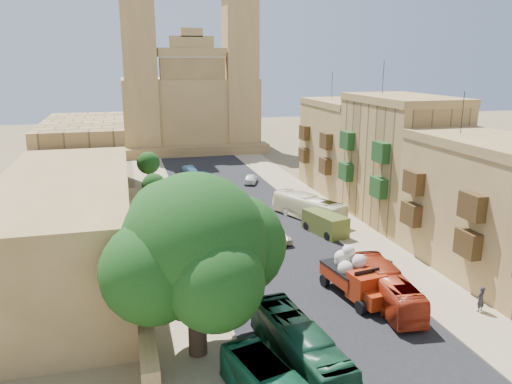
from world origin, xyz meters
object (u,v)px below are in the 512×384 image
ficus_tree (197,251)px  car_cream (277,236)px  street_tree_a (175,260)px  red_truck (355,276)px  car_blue_a (244,263)px  bus_green_north (300,347)px  bus_cream_east (308,208)px  car_blue_b (190,169)px  car_white_a (251,223)px  street_tree_b (162,214)px  bus_red_east (386,287)px  street_tree_c (154,185)px  church (189,101)px  olive_pickup (325,224)px  pedestrian_c (391,269)px  street_tree_d (148,163)px  car_dkblue (206,177)px  pedestrian_a (481,299)px  car_white_b (251,179)px

ficus_tree → car_cream: 21.22m
street_tree_a → red_truck: size_ratio=0.66×
red_truck → car_blue_a: red_truck is taller
ficus_tree → bus_green_north: size_ratio=1.14×
bus_cream_east → car_blue_b: (-9.77, 27.67, -0.80)m
car_white_a → car_cream: car_white_a is taller
street_tree_b → bus_red_east: (14.85, -17.06, -1.65)m
street_tree_c → bus_green_north: bearing=-80.3°
church → ficus_tree: bearing=-97.2°
olive_pickup → pedestrian_c: (1.00, -11.63, -0.30)m
car_white_a → car_cream: size_ratio=0.90×
church → pedestrian_c: (7.50, -67.70, -8.76)m
car_blue_a → car_cream: car_cream is taller
red_truck → bus_red_east: 2.41m
street_tree_d → bus_green_north: 47.42m
street_tree_c → pedestrian_c: bearing=-55.1°
bus_green_north → bus_cream_east: (10.53, 26.47, -0.00)m
street_tree_c → bus_red_east: bearing=-62.9°
car_white_a → car_blue_b: 29.21m
street_tree_b → bus_green_north: size_ratio=0.45×
car_dkblue → pedestrian_c: (9.11, -38.02, 0.20)m
car_blue_a → car_blue_b: car_blue_b is taller
ficus_tree → bus_red_east: bearing=11.6°
olive_pickup → car_blue_b: bearing=106.7°
church → pedestrian_a: bearing=-81.8°
church → bus_green_north: (-4.03, -77.61, -8.14)m
car_blue_b → pedestrian_a: (14.01, -51.05, 0.38)m
street_tree_a → pedestrian_a: (20.74, -7.91, -2.06)m
church → car_white_b: 34.25m
olive_pickup → car_cream: olive_pickup is taller
car_white_b → church: bearing=-59.6°
ficus_tree → pedestrian_a: size_ratio=5.89×
red_truck → olive_pickup: size_ratio=1.21×
street_tree_c → car_dkblue: (8.39, 12.93, -2.39)m
ficus_tree → pedestrian_a: (20.14, 0.09, -5.72)m
bus_green_north → bus_red_east: bus_green_north is taller
car_white_a → car_dkblue: (-1.11, 22.87, -0.05)m
car_dkblue → street_tree_b: bearing=-118.8°
street_tree_a → bus_red_east: (14.85, -5.06, -1.72)m
car_dkblue → car_blue_b: car_blue_b is taller
bus_cream_east → car_dkblue: bearing=-93.4°
ficus_tree → street_tree_c: 32.22m
red_truck → pedestrian_c: (4.43, 2.39, -0.92)m
ficus_tree → car_white_a: 24.55m
bus_red_east → pedestrian_c: (2.65, 3.97, -0.54)m
ficus_tree → red_truck: 14.17m
street_tree_c → ficus_tree: bearing=-88.9°
car_dkblue → car_white_b: car_white_b is taller
street_tree_a → church: bearing=81.5°
church → bus_green_north: 78.14m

